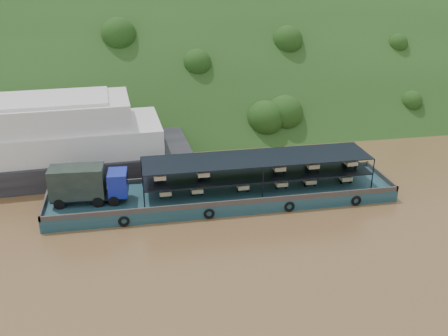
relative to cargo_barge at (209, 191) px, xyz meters
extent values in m
plane|color=brown|center=(3.81, -1.89, -1.21)|extent=(160.00, 160.00, 0.00)
cube|color=#1A3312|center=(3.81, 34.11, -1.21)|extent=(140.00, 39.60, 39.60)
cube|color=#11353E|center=(1.49, 0.04, -0.61)|extent=(35.00, 7.00, 1.20)
cube|color=#592D19|center=(1.49, 3.44, 0.24)|extent=(35.00, 0.20, 0.50)
cube|color=#592D19|center=(1.49, -3.36, 0.24)|extent=(35.00, 0.20, 0.50)
cube|color=#592D19|center=(18.89, 0.04, 0.24)|extent=(0.20, 7.00, 0.50)
cube|color=#592D19|center=(-15.91, 0.04, 0.24)|extent=(0.20, 7.00, 0.50)
torus|color=black|center=(-8.51, -3.51, -0.66)|extent=(1.06, 0.26, 1.06)
torus|color=black|center=(-0.51, -3.51, -0.66)|extent=(1.06, 0.26, 1.06)
torus|color=black|center=(7.49, -3.51, -0.66)|extent=(1.06, 0.26, 1.06)
torus|color=black|center=(14.49, -3.51, -0.66)|extent=(1.06, 0.26, 1.06)
cylinder|color=black|center=(-14.41, -1.10, 0.51)|extent=(1.08, 0.43, 1.05)
cylinder|color=black|center=(-14.27, 1.11, 0.51)|extent=(1.08, 0.43, 1.05)
cylinder|color=black|center=(-10.83, -1.32, 0.51)|extent=(1.08, 0.43, 1.05)
cylinder|color=black|center=(-10.69, 0.89, 0.51)|extent=(1.08, 0.43, 1.05)
cylinder|color=black|center=(-9.35, -1.41, 0.51)|extent=(1.08, 0.43, 1.05)
cylinder|color=black|center=(-9.22, 0.80, 0.51)|extent=(1.08, 0.43, 1.05)
cube|color=black|center=(-11.60, -0.16, 0.67)|extent=(7.30, 2.75, 0.21)
cube|color=navy|center=(-8.87, -0.33, 1.88)|extent=(1.94, 2.64, 2.32)
cube|color=black|center=(-7.97, -0.38, 2.31)|extent=(0.19, 2.11, 0.95)
cube|color=black|center=(-12.66, -0.10, 2.20)|extent=(5.21, 2.83, 2.95)
cube|color=black|center=(4.99, 0.04, 1.65)|extent=(23.00, 5.00, 0.12)
cube|color=black|center=(4.99, 0.04, 3.29)|extent=(23.00, 5.00, 0.08)
cylinder|color=black|center=(-6.51, -2.46, 1.64)|extent=(0.12, 0.12, 3.30)
cylinder|color=black|center=(-6.51, 2.54, 1.64)|extent=(0.12, 0.12, 3.30)
cylinder|color=black|center=(4.99, -2.46, 1.64)|extent=(0.12, 0.12, 3.30)
cylinder|color=black|center=(4.99, 2.54, 1.64)|extent=(0.12, 0.12, 3.30)
cylinder|color=black|center=(16.49, -2.46, 1.64)|extent=(0.12, 0.12, 3.30)
cylinder|color=black|center=(16.49, 2.54, 1.64)|extent=(0.12, 0.12, 3.30)
cylinder|color=black|center=(-4.39, 1.09, 0.25)|extent=(0.12, 0.52, 0.52)
cylinder|color=black|center=(-4.89, -0.71, 0.25)|extent=(0.14, 0.52, 0.52)
cylinder|color=black|center=(-3.89, -0.71, 0.25)|extent=(0.14, 0.52, 0.52)
cube|color=beige|center=(-4.39, -0.36, 0.59)|extent=(1.15, 1.50, 0.44)
cube|color=red|center=(-4.39, 0.79, 0.77)|extent=(0.55, 0.80, 0.80)
cube|color=red|center=(-4.39, 0.59, 1.27)|extent=(0.50, 0.10, 0.10)
cylinder|color=black|center=(-1.25, 1.09, 0.25)|extent=(0.12, 0.52, 0.52)
cylinder|color=black|center=(-1.75, -0.71, 0.25)|extent=(0.14, 0.52, 0.52)
cylinder|color=black|center=(-0.75, -0.71, 0.25)|extent=(0.14, 0.52, 0.52)
cube|color=beige|center=(-1.25, -0.36, 0.59)|extent=(1.15, 1.50, 0.44)
cube|color=red|center=(-1.25, 0.79, 0.77)|extent=(0.55, 0.80, 0.80)
cube|color=red|center=(-1.25, 0.59, 1.27)|extent=(0.50, 0.10, 0.10)
cylinder|color=black|center=(3.42, 1.09, 0.25)|extent=(0.12, 0.52, 0.52)
cylinder|color=black|center=(2.92, -0.71, 0.25)|extent=(0.14, 0.52, 0.52)
cylinder|color=black|center=(3.92, -0.71, 0.25)|extent=(0.14, 0.52, 0.52)
cube|color=beige|center=(3.42, -0.36, 0.59)|extent=(1.15, 1.50, 0.44)
cube|color=red|center=(3.42, 0.79, 0.77)|extent=(0.55, 0.80, 0.80)
cube|color=red|center=(3.42, 0.59, 1.27)|extent=(0.50, 0.10, 0.10)
cylinder|color=black|center=(7.47, 1.09, 0.25)|extent=(0.12, 0.52, 0.52)
cylinder|color=black|center=(6.97, -0.71, 0.25)|extent=(0.14, 0.52, 0.52)
cylinder|color=black|center=(7.97, -0.71, 0.25)|extent=(0.14, 0.52, 0.52)
cube|color=beige|center=(7.47, -0.36, 0.59)|extent=(1.15, 1.50, 0.44)
cube|color=#BC0D0C|center=(7.47, 0.79, 0.77)|extent=(0.55, 0.80, 0.80)
cube|color=#BC0D0C|center=(7.47, 0.59, 1.27)|extent=(0.50, 0.10, 0.10)
cylinder|color=black|center=(10.53, 1.09, 0.25)|extent=(0.12, 0.52, 0.52)
cylinder|color=black|center=(10.03, -0.71, 0.25)|extent=(0.14, 0.52, 0.52)
cylinder|color=black|center=(11.03, -0.71, 0.25)|extent=(0.14, 0.52, 0.52)
cube|color=#C6B58C|center=(10.53, -0.36, 0.59)|extent=(1.15, 1.50, 0.44)
cube|color=red|center=(10.53, 0.79, 0.77)|extent=(0.55, 0.80, 0.80)
cube|color=red|center=(10.53, 0.59, 1.27)|extent=(0.50, 0.10, 0.10)
cylinder|color=black|center=(14.49, 1.09, 0.25)|extent=(0.12, 0.52, 0.52)
cylinder|color=black|center=(13.99, -0.71, 0.25)|extent=(0.14, 0.52, 0.52)
cylinder|color=black|center=(14.99, -0.71, 0.25)|extent=(0.14, 0.52, 0.52)
cube|color=#BCB785|center=(14.49, -0.36, 0.59)|extent=(1.15, 1.50, 0.44)
cube|color=red|center=(14.49, 0.79, 0.77)|extent=(0.55, 0.80, 0.80)
cube|color=red|center=(14.49, 0.59, 1.27)|extent=(0.50, 0.10, 0.10)
cylinder|color=black|center=(-4.85, 1.09, 1.97)|extent=(0.12, 0.52, 0.52)
cylinder|color=black|center=(-5.35, -0.71, 1.97)|extent=(0.14, 0.52, 0.52)
cylinder|color=black|center=(-4.35, -0.71, 1.97)|extent=(0.14, 0.52, 0.52)
cube|color=beige|center=(-4.85, -0.36, 2.31)|extent=(1.15, 1.50, 0.44)
cube|color=red|center=(-4.85, 0.79, 2.49)|extent=(0.55, 0.80, 0.80)
cube|color=red|center=(-4.85, 0.59, 2.99)|extent=(0.50, 0.10, 0.10)
cylinder|color=black|center=(-0.58, 1.09, 1.97)|extent=(0.12, 0.52, 0.52)
cylinder|color=black|center=(-1.08, -0.71, 1.97)|extent=(0.14, 0.52, 0.52)
cylinder|color=black|center=(-0.08, -0.71, 1.97)|extent=(0.14, 0.52, 0.52)
cube|color=beige|center=(-0.58, -0.36, 2.31)|extent=(1.15, 1.50, 0.44)
cube|color=navy|center=(-0.58, 0.79, 2.49)|extent=(0.55, 0.80, 0.80)
cube|color=navy|center=(-0.58, 0.59, 2.99)|extent=(0.50, 0.10, 0.10)
cylinder|color=black|center=(7.17, 1.09, 1.97)|extent=(0.12, 0.52, 0.52)
cylinder|color=black|center=(6.67, -0.71, 1.97)|extent=(0.14, 0.52, 0.52)
cylinder|color=black|center=(7.67, -0.71, 1.97)|extent=(0.14, 0.52, 0.52)
cube|color=#C6B88C|center=(7.17, -0.36, 2.31)|extent=(1.15, 1.50, 0.44)
cube|color=navy|center=(7.17, 0.79, 2.49)|extent=(0.55, 0.80, 0.80)
cube|color=navy|center=(7.17, 0.59, 2.99)|extent=(0.50, 0.10, 0.10)
cylinder|color=black|center=(10.74, 1.09, 1.97)|extent=(0.12, 0.52, 0.52)
cylinder|color=black|center=(10.24, -0.71, 1.97)|extent=(0.14, 0.52, 0.52)
cylinder|color=black|center=(11.24, -0.71, 1.97)|extent=(0.14, 0.52, 0.52)
cube|color=#BFB587|center=(10.74, -0.36, 2.31)|extent=(1.15, 1.50, 0.44)
cube|color=red|center=(10.74, 0.79, 2.49)|extent=(0.55, 0.80, 0.80)
cube|color=red|center=(10.74, 0.59, 2.99)|extent=(0.50, 0.10, 0.10)
cylinder|color=black|center=(14.89, 1.09, 1.97)|extent=(0.12, 0.52, 0.52)
cylinder|color=black|center=(14.39, -0.71, 1.97)|extent=(0.14, 0.52, 0.52)
cylinder|color=black|center=(15.39, -0.71, 1.97)|extent=(0.14, 0.52, 0.52)
cube|color=beige|center=(14.89, -0.36, 2.31)|extent=(1.15, 1.50, 0.44)
cube|color=#C6AF8C|center=(14.89, 0.79, 2.49)|extent=(0.55, 0.80, 0.80)
cube|color=#C6AF8C|center=(14.89, 0.59, 2.99)|extent=(0.50, 0.10, 0.10)
camera|label=1|loc=(-6.88, -45.12, 21.95)|focal=40.00mm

